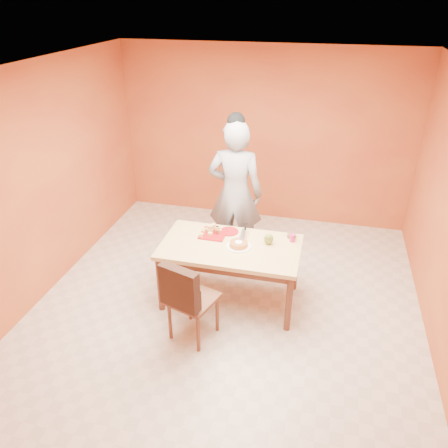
% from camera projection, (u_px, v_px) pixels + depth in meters
% --- Properties ---
extents(floor, '(5.00, 5.00, 0.00)m').
position_uv_depth(floor, '(226.00, 308.00, 5.21)').
color(floor, beige).
rests_on(floor, ground).
extents(ceiling, '(5.00, 5.00, 0.00)m').
position_uv_depth(ceiling, '(227.00, 72.00, 3.92)').
color(ceiling, white).
rests_on(ceiling, wall_back).
extents(wall_back, '(4.50, 0.00, 4.50)m').
position_uv_depth(wall_back, '(264.00, 137.00, 6.70)').
color(wall_back, '#C4682D').
rests_on(wall_back, floor).
extents(wall_left, '(0.00, 5.00, 5.00)m').
position_uv_depth(wall_left, '(37.00, 186.00, 5.04)').
color(wall_left, '#C4682D').
rests_on(wall_left, floor).
extents(dining_table, '(1.60, 0.90, 0.76)m').
position_uv_depth(dining_table, '(230.00, 252.00, 5.06)').
color(dining_table, '#D8B571').
rests_on(dining_table, floor).
extents(dining_chair, '(0.58, 0.65, 0.99)m').
position_uv_depth(dining_chair, '(192.00, 298.00, 4.55)').
color(dining_chair, brown).
rests_on(dining_chair, floor).
extents(pastry_pile, '(0.27, 0.27, 0.09)m').
position_uv_depth(pastry_pile, '(213.00, 230.00, 5.20)').
color(pastry_pile, '#E89E63').
rests_on(pastry_pile, pastry_platter).
extents(person, '(0.74, 0.51, 1.98)m').
position_uv_depth(person, '(235.00, 194.00, 5.71)').
color(person, gray).
rests_on(person, floor).
extents(pastry_platter, '(0.31, 0.31, 0.02)m').
position_uv_depth(pastry_platter, '(213.00, 234.00, 5.22)').
color(pastry_platter, maroon).
rests_on(pastry_platter, dining_table).
extents(red_dinner_plate, '(0.25, 0.25, 0.01)m').
position_uv_depth(red_dinner_plate, '(229.00, 231.00, 5.28)').
color(red_dinner_plate, maroon).
rests_on(red_dinner_plate, dining_table).
extents(white_cake_plate, '(0.37, 0.37, 0.01)m').
position_uv_depth(white_cake_plate, '(239.00, 246.00, 4.98)').
color(white_cake_plate, white).
rests_on(white_cake_plate, dining_table).
extents(sponge_cake, '(0.27, 0.27, 0.05)m').
position_uv_depth(sponge_cake, '(239.00, 244.00, 4.97)').
color(sponge_cake, '#CE8535').
rests_on(sponge_cake, white_cake_plate).
extents(cake_server, '(0.07, 0.27, 0.01)m').
position_uv_depth(cake_server, '(243.00, 234.00, 5.10)').
color(cake_server, white).
rests_on(cake_server, sponge_cake).
extents(egg_ornament, '(0.11, 0.09, 0.14)m').
position_uv_depth(egg_ornament, '(269.00, 239.00, 5.00)').
color(egg_ornament, olive).
rests_on(egg_ornament, dining_table).
extents(magenta_glass, '(0.08, 0.08, 0.09)m').
position_uv_depth(magenta_glass, '(292.00, 238.00, 5.07)').
color(magenta_glass, '#C91E79').
rests_on(magenta_glass, dining_table).
extents(checker_tin, '(0.12, 0.12, 0.03)m').
position_uv_depth(checker_tin, '(292.00, 236.00, 5.16)').
color(checker_tin, '#331F0E').
rests_on(checker_tin, dining_table).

